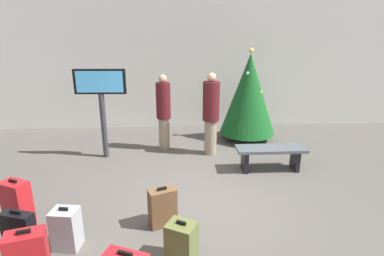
{
  "coord_description": "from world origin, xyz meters",
  "views": [
    {
      "loc": [
        -0.37,
        -4.38,
        2.71
      ],
      "look_at": [
        -0.05,
        1.24,
        0.9
      ],
      "focal_mm": 29.03,
      "sensor_mm": 36.0,
      "label": 1
    }
  ],
  "objects_px": {
    "traveller_0": "(211,112)",
    "suitcase_0": "(66,229)",
    "suitcase_3": "(181,242)",
    "suitcase_7": "(19,231)",
    "waiting_bench": "(271,153)",
    "flight_info_kiosk": "(101,95)",
    "suitcase_4": "(17,203)",
    "suitcase_6": "(163,207)",
    "traveller_1": "(164,111)",
    "holiday_tree": "(249,94)"
  },
  "relations": [
    {
      "from": "waiting_bench",
      "to": "suitcase_0",
      "type": "xyz_separation_m",
      "value": [
        -3.29,
        -2.13,
        -0.08
      ]
    },
    {
      "from": "suitcase_4",
      "to": "traveller_0",
      "type": "bearing_deg",
      "value": 38.97
    },
    {
      "from": "traveller_1",
      "to": "suitcase_4",
      "type": "bearing_deg",
      "value": -125.55
    },
    {
      "from": "traveller_0",
      "to": "suitcase_4",
      "type": "distance_m",
      "value": 3.99
    },
    {
      "from": "suitcase_7",
      "to": "suitcase_0",
      "type": "bearing_deg",
      "value": -1.21
    },
    {
      "from": "waiting_bench",
      "to": "suitcase_3",
      "type": "bearing_deg",
      "value": -126.72
    },
    {
      "from": "suitcase_6",
      "to": "holiday_tree",
      "type": "bearing_deg",
      "value": 60.21
    },
    {
      "from": "flight_info_kiosk",
      "to": "suitcase_7",
      "type": "xyz_separation_m",
      "value": [
        -0.47,
        -2.99,
        -1.13
      ]
    },
    {
      "from": "holiday_tree",
      "to": "suitcase_6",
      "type": "relative_size",
      "value": 3.81
    },
    {
      "from": "waiting_bench",
      "to": "suitcase_3",
      "type": "xyz_separation_m",
      "value": [
        -1.83,
        -2.45,
        -0.1
      ]
    },
    {
      "from": "suitcase_3",
      "to": "suitcase_7",
      "type": "distance_m",
      "value": 2.08
    },
    {
      "from": "traveller_0",
      "to": "suitcase_6",
      "type": "height_order",
      "value": "traveller_0"
    },
    {
      "from": "traveller_0",
      "to": "suitcase_4",
      "type": "xyz_separation_m",
      "value": [
        -3.06,
        -2.48,
        -0.63
      ]
    },
    {
      "from": "flight_info_kiosk",
      "to": "traveller_0",
      "type": "distance_m",
      "value": 2.36
    },
    {
      "from": "suitcase_7",
      "to": "suitcase_4",
      "type": "bearing_deg",
      "value": 116.12
    },
    {
      "from": "suitcase_0",
      "to": "suitcase_7",
      "type": "xyz_separation_m",
      "value": [
        -0.59,
        0.01,
        -0.01
      ]
    },
    {
      "from": "holiday_tree",
      "to": "suitcase_4",
      "type": "bearing_deg",
      "value": -140.5
    },
    {
      "from": "traveller_1",
      "to": "suitcase_3",
      "type": "relative_size",
      "value": 3.21
    },
    {
      "from": "suitcase_7",
      "to": "traveller_0",
      "type": "bearing_deg",
      "value": 47.4
    },
    {
      "from": "traveller_0",
      "to": "holiday_tree",
      "type": "bearing_deg",
      "value": 41.04
    },
    {
      "from": "traveller_0",
      "to": "suitcase_4",
      "type": "bearing_deg",
      "value": -141.03
    },
    {
      "from": "waiting_bench",
      "to": "traveller_1",
      "type": "bearing_deg",
      "value": 149.24
    },
    {
      "from": "flight_info_kiosk",
      "to": "suitcase_6",
      "type": "relative_size",
      "value": 3.22
    },
    {
      "from": "suitcase_6",
      "to": "suitcase_7",
      "type": "distance_m",
      "value": 1.85
    },
    {
      "from": "holiday_tree",
      "to": "flight_info_kiosk",
      "type": "distance_m",
      "value": 3.49
    },
    {
      "from": "holiday_tree",
      "to": "traveller_1",
      "type": "bearing_deg",
      "value": -165.2
    },
    {
      "from": "waiting_bench",
      "to": "traveller_1",
      "type": "relative_size",
      "value": 0.78
    },
    {
      "from": "flight_info_kiosk",
      "to": "suitcase_0",
      "type": "relative_size",
      "value": 3.32
    },
    {
      "from": "traveller_0",
      "to": "suitcase_0",
      "type": "distance_m",
      "value": 3.82
    },
    {
      "from": "suitcase_0",
      "to": "suitcase_7",
      "type": "bearing_deg",
      "value": 178.79
    },
    {
      "from": "traveller_1",
      "to": "traveller_0",
      "type": "bearing_deg",
      "value": -18.66
    },
    {
      "from": "traveller_0",
      "to": "suitcase_3",
      "type": "relative_size",
      "value": 3.35
    },
    {
      "from": "suitcase_0",
      "to": "suitcase_7",
      "type": "relative_size",
      "value": 1.05
    },
    {
      "from": "suitcase_6",
      "to": "suitcase_7",
      "type": "height_order",
      "value": "suitcase_6"
    },
    {
      "from": "traveller_0",
      "to": "suitcase_0",
      "type": "xyz_separation_m",
      "value": [
        -2.2,
        -3.05,
        -0.69
      ]
    },
    {
      "from": "waiting_bench",
      "to": "suitcase_7",
      "type": "height_order",
      "value": "suitcase_7"
    },
    {
      "from": "waiting_bench",
      "to": "suitcase_0",
      "type": "relative_size",
      "value": 2.34
    },
    {
      "from": "holiday_tree",
      "to": "suitcase_3",
      "type": "height_order",
      "value": "holiday_tree"
    },
    {
      "from": "suitcase_0",
      "to": "waiting_bench",
      "type": "bearing_deg",
      "value": 32.9
    },
    {
      "from": "suitcase_3",
      "to": "waiting_bench",
      "type": "bearing_deg",
      "value": 53.28
    },
    {
      "from": "traveller_0",
      "to": "suitcase_6",
      "type": "xyz_separation_m",
      "value": [
        -0.99,
        -2.63,
        -0.68
      ]
    },
    {
      "from": "waiting_bench",
      "to": "suitcase_4",
      "type": "xyz_separation_m",
      "value": [
        -4.16,
        -1.56,
        -0.02
      ]
    },
    {
      "from": "suitcase_6",
      "to": "suitcase_0",
      "type": "bearing_deg",
      "value": -160.97
    },
    {
      "from": "suitcase_3",
      "to": "suitcase_4",
      "type": "bearing_deg",
      "value": 159.09
    },
    {
      "from": "traveller_1",
      "to": "suitcase_3",
      "type": "height_order",
      "value": "traveller_1"
    },
    {
      "from": "traveller_1",
      "to": "suitcase_7",
      "type": "height_order",
      "value": "traveller_1"
    },
    {
      "from": "suitcase_4",
      "to": "suitcase_0",
      "type": "bearing_deg",
      "value": -33.33
    },
    {
      "from": "traveller_0",
      "to": "waiting_bench",
      "type": "bearing_deg",
      "value": -40.06
    },
    {
      "from": "flight_info_kiosk",
      "to": "waiting_bench",
      "type": "bearing_deg",
      "value": -14.3
    },
    {
      "from": "flight_info_kiosk",
      "to": "suitcase_7",
      "type": "height_order",
      "value": "flight_info_kiosk"
    }
  ]
}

